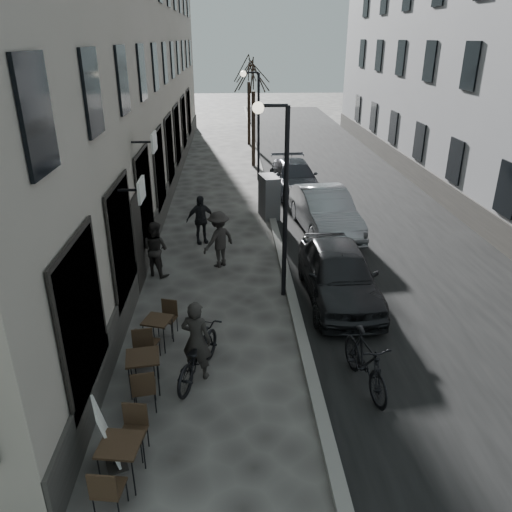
{
  "coord_description": "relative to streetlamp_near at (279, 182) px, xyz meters",
  "views": [
    {
      "loc": [
        -1.38,
        -6.03,
        6.45
      ],
      "look_at": [
        -0.83,
        4.56,
        1.8
      ],
      "focal_mm": 35.0,
      "sensor_mm": 36.0,
      "label": 1
    }
  ],
  "objects": [
    {
      "name": "moped",
      "position": [
        1.37,
        -4.0,
        -2.56
      ],
      "size": [
        0.89,
        2.05,
        1.19
      ],
      "primitive_type": "imported",
      "rotation": [
        0.0,
        0.0,
        0.17
      ],
      "color": "black",
      "rests_on": "ground"
    },
    {
      "name": "pedestrian_far",
      "position": [
        -2.25,
        3.91,
        -2.33
      ],
      "size": [
        1.06,
        0.72,
        1.67
      ],
      "primitive_type": "imported",
      "rotation": [
        0.0,
        0.0,
        0.36
      ],
      "color": "black",
      "rests_on": "ground"
    },
    {
      "name": "bistro_set_b",
      "position": [
        -2.99,
        -3.85,
        -2.68
      ],
      "size": [
        0.73,
        1.61,
        0.93
      ],
      "rotation": [
        0.0,
        0.0,
        0.16
      ],
      "color": "black",
      "rests_on": "ground"
    },
    {
      "name": "pedestrian_mid",
      "position": [
        -1.6,
        1.99,
        -2.29
      ],
      "size": [
        1.26,
        1.25,
        1.75
      ],
      "primitive_type": "imported",
      "rotation": [
        0.0,
        0.0,
        3.9
      ],
      "color": "#282523",
      "rests_on": "ground"
    },
    {
      "name": "bicycle",
      "position": [
        -1.96,
        -3.46,
        -2.63
      ],
      "size": [
        1.32,
        2.14,
        1.06
      ],
      "primitive_type": "imported",
      "rotation": [
        0.0,
        0.0,
        2.81
      ],
      "color": "black",
      "rests_on": "ground"
    },
    {
      "name": "streetlamp_near",
      "position": [
        0.0,
        0.0,
        0.0
      ],
      "size": [
        0.9,
        0.28,
        5.09
      ],
      "color": "black",
      "rests_on": "ground"
    },
    {
      "name": "streetlamp_far",
      "position": [
        0.0,
        12.0,
        0.0
      ],
      "size": [
        0.9,
        0.28,
        5.09
      ],
      "color": "black",
      "rests_on": "ground"
    },
    {
      "name": "car_far",
      "position": [
        1.69,
        9.94,
        -2.49
      ],
      "size": [
        2.1,
        4.71,
        1.34
      ],
      "primitive_type": "imported",
      "rotation": [
        0.0,
        0.0,
        0.05
      ],
      "color": "#32333B",
      "rests_on": "ground"
    },
    {
      "name": "road",
      "position": [
        4.02,
        10.0,
        -3.16
      ],
      "size": [
        7.3,
        60.0,
        0.0
      ],
      "primitive_type": "cube",
      "color": "black",
      "rests_on": "ground"
    },
    {
      "name": "kerb",
      "position": [
        0.37,
        10.0,
        -3.1
      ],
      "size": [
        0.25,
        60.0,
        0.12
      ],
      "primitive_type": "cube",
      "color": "slate",
      "rests_on": "ground"
    },
    {
      "name": "tree_near",
      "position": [
        0.07,
        15.0,
        1.5
      ],
      "size": [
        2.4,
        2.4,
        5.7
      ],
      "color": "black",
      "rests_on": "ground"
    },
    {
      "name": "tree_far",
      "position": [
        0.07,
        21.0,
        1.5
      ],
      "size": [
        2.4,
        2.4,
        5.7
      ],
      "color": "black",
      "rests_on": "ground"
    },
    {
      "name": "pedestrian_near",
      "position": [
        -3.43,
        1.45,
        -2.34
      ],
      "size": [
        1.01,
        0.96,
        1.65
      ],
      "primitive_type": "imported",
      "rotation": [
        0.0,
        0.0,
        2.57
      ],
      "color": "black",
      "rests_on": "ground"
    },
    {
      "name": "ground",
      "position": [
        0.17,
        -6.0,
        -3.16
      ],
      "size": [
        120.0,
        120.0,
        0.0
      ],
      "primitive_type": "plane",
      "color": "#383533",
      "rests_on": "ground"
    },
    {
      "name": "cyclist_rider",
      "position": [
        -1.96,
        -3.46,
        -2.29
      ],
      "size": [
        0.73,
        0.6,
        1.73
      ],
      "primitive_type": "imported",
      "rotation": [
        0.0,
        0.0,
        2.81
      ],
      "color": "black",
      "rests_on": "ground"
    },
    {
      "name": "utility_cabinet",
      "position": [
        0.27,
        6.48,
        -2.35
      ],
      "size": [
        0.81,
        1.19,
        1.63
      ],
      "primitive_type": "cube",
      "rotation": [
        0.0,
        0.0,
        0.21
      ],
      "color": "#5B5B5D",
      "rests_on": "ground"
    },
    {
      "name": "car_near",
      "position": [
        1.6,
        -0.29,
        -2.4
      ],
      "size": [
        1.8,
        4.44,
        1.51
      ],
      "primitive_type": "imported",
      "rotation": [
        0.0,
        0.0,
        0.0
      ],
      "color": "black",
      "rests_on": "ground"
    },
    {
      "name": "car_mid",
      "position": [
        2.13,
        4.77,
        -2.39
      ],
      "size": [
        2.11,
        4.84,
        1.55
      ],
      "primitive_type": "imported",
      "rotation": [
        0.0,
        0.0,
        0.1
      ],
      "color": "gray",
      "rests_on": "ground"
    },
    {
      "name": "bistro_set_a",
      "position": [
        -2.99,
        -6.1,
        -2.7
      ],
      "size": [
        0.7,
        1.57,
        0.9
      ],
      "rotation": [
        0.0,
        0.0,
        -0.14
      ],
      "color": "black",
      "rests_on": "ground"
    },
    {
      "name": "bistro_set_c",
      "position": [
        -2.9,
        -2.33,
        -2.73
      ],
      "size": [
        0.78,
        1.46,
        0.83
      ],
      "rotation": [
        0.0,
        0.0,
        -0.29
      ],
      "color": "black",
      "rests_on": "ground"
    },
    {
      "name": "sign_board",
      "position": [
        -3.29,
        -5.66,
        -2.7
      ],
      "size": [
        0.6,
        0.73,
        1.14
      ],
      "rotation": [
        0.0,
        0.0,
        0.37
      ],
      "color": "black",
      "rests_on": "ground"
    }
  ]
}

